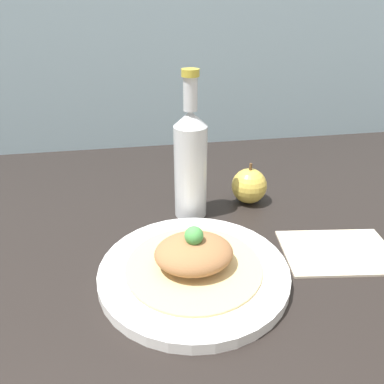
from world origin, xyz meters
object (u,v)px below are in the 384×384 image
object	(u,v)px
cider_bottle	(191,162)
apple	(249,186)
plate	(194,270)
plated_food	(194,256)

from	to	relation	value
cider_bottle	apple	size ratio (longest dim) A/B	3.20
plate	cider_bottle	xyz separation A→B (cm)	(2.71, 18.52, 9.83)
plate	cider_bottle	world-z (taller)	cider_bottle
plated_food	apple	size ratio (longest dim) A/B	2.39
plate	apple	xyz separation A→B (cm)	(15.27, 21.32, 2.46)
cider_bottle	apple	world-z (taller)	cider_bottle
apple	cider_bottle	bearing A→B (deg)	-167.42
plated_food	cider_bottle	distance (cm)	20.01
cider_bottle	apple	xyz separation A→B (cm)	(12.56, 2.80, -7.37)
cider_bottle	apple	distance (cm)	14.83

